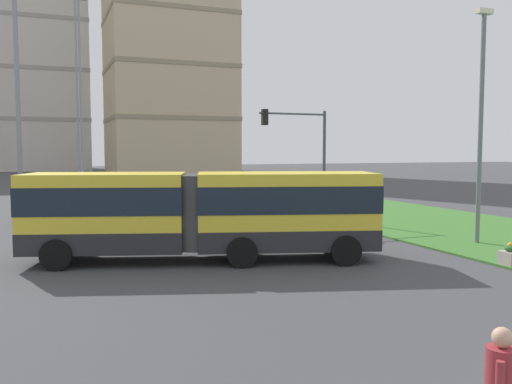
% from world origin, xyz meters
% --- Properties ---
extents(articulated_bus, '(11.99, 5.85, 3.00)m').
position_xyz_m(articulated_bus, '(-2.17, 14.40, 1.65)').
color(articulated_bus, yellow).
rests_on(articulated_bus, ground).
extents(car_navy_sedan, '(4.59, 2.46, 1.58)m').
position_xyz_m(car_navy_sedan, '(-6.04, 25.75, 0.75)').
color(car_navy_sedan, '#19234C').
rests_on(car_navy_sedan, ground).
extents(traffic_light_far_right, '(3.79, 0.28, 5.83)m').
position_xyz_m(traffic_light_far_right, '(5.38, 22.00, 4.02)').
color(traffic_light_far_right, '#474C51').
rests_on(traffic_light_far_right, ground).
extents(streetlight_median, '(0.70, 0.28, 9.25)m').
position_xyz_m(streetlight_median, '(8.92, 13.44, 5.07)').
color(streetlight_median, slate).
rests_on(streetlight_median, ground).
extents(apartment_tower_westcentre, '(16.26, 19.70, 53.16)m').
position_xyz_m(apartment_tower_westcentre, '(-7.31, 108.20, 26.60)').
color(apartment_tower_westcentre, silver).
rests_on(apartment_tower_westcentre, ground).
extents(apartment_tower_centre, '(20.31, 18.37, 51.33)m').
position_xyz_m(apartment_tower_centre, '(13.00, 89.35, 25.69)').
color(apartment_tower_centre, beige).
rests_on(apartment_tower_centre, ground).
extents(transmission_pylon, '(9.00, 6.24, 30.20)m').
position_xyz_m(transmission_pylon, '(-6.60, 57.86, 16.52)').
color(transmission_pylon, gray).
rests_on(transmission_pylon, ground).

